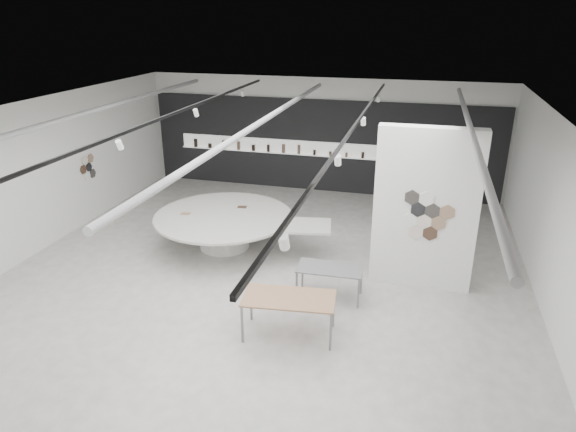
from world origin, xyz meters
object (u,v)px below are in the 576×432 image
(sample_table_wood, at_px, (289,300))
(kitchen_counter, at_px, (415,189))
(display_island, at_px, (227,226))
(partition_column, at_px, (425,210))
(sample_table_stone, at_px, (330,270))

(sample_table_wood, bearing_deg, kitchen_counter, 75.89)
(display_island, relative_size, sample_table_wood, 2.75)
(partition_column, xyz_separation_m, display_island, (-4.90, 0.72, -1.21))
(sample_table_wood, xyz_separation_m, kitchen_counter, (2.06, 8.18, -0.29))
(display_island, height_order, kitchen_counter, kitchen_counter)
(sample_table_wood, bearing_deg, partition_column, 48.90)
(partition_column, bearing_deg, sample_table_stone, -148.85)
(partition_column, xyz_separation_m, sample_table_wood, (-2.33, -2.67, -1.05))
(kitchen_counter, bearing_deg, partition_column, -83.08)
(sample_table_stone, xyz_separation_m, kitchen_counter, (1.57, 6.62, -0.20))
(partition_column, height_order, sample_table_wood, partition_column)
(partition_column, relative_size, kitchen_counter, 2.20)
(display_island, distance_m, sample_table_stone, 3.57)
(partition_column, xyz_separation_m, sample_table_stone, (-1.84, -1.11, -1.15))
(kitchen_counter, bearing_deg, sample_table_wood, -99.99)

